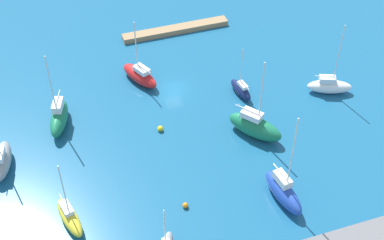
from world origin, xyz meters
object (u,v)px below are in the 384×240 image
(sailboat_green_far_north, at_px, (59,117))
(mooring_buoy_orange, at_px, (185,205))
(sailboat_green_center_basin, at_px, (255,126))
(sailboat_white_far_south, at_px, (329,86))
(sailboat_blue_outer_mooring, at_px, (283,191))
(sailboat_red_lone_south, at_px, (140,75))
(sailboat_yellow_lone_north, at_px, (69,217))
(mooring_buoy_yellow, at_px, (160,129))
(pier_dock, at_px, (176,30))
(sailboat_navy_along_channel, at_px, (241,89))
(sailboat_gray_east_end, at_px, (1,161))

(sailboat_green_far_north, distance_m, mooring_buoy_orange, 23.00)
(sailboat_green_center_basin, relative_size, sailboat_white_far_south, 1.07)
(sailboat_blue_outer_mooring, xyz_separation_m, sailboat_red_lone_south, (10.69, -28.17, -0.30))
(sailboat_yellow_lone_north, distance_m, mooring_buoy_yellow, 18.70)
(sailboat_yellow_lone_north, distance_m, sailboat_green_far_north, 17.37)
(sailboat_white_far_south, bearing_deg, sailboat_red_lone_south, 178.08)
(pier_dock, height_order, sailboat_yellow_lone_north, sailboat_yellow_lone_north)
(mooring_buoy_yellow, bearing_deg, pier_dock, -112.23)
(sailboat_navy_along_channel, relative_size, sailboat_gray_east_end, 0.75)
(sailboat_green_center_basin, distance_m, sailboat_red_lone_south, 20.37)
(sailboat_yellow_lone_north, xyz_separation_m, sailboat_green_far_north, (-1.44, -17.31, 0.50))
(sailboat_green_center_basin, height_order, sailboat_blue_outer_mooring, sailboat_blue_outer_mooring)
(sailboat_red_lone_south, bearing_deg, sailboat_white_far_south, -138.98)
(sailboat_white_far_south, xyz_separation_m, sailboat_blue_outer_mooring, (15.60, 16.71, 0.38))
(sailboat_green_center_basin, height_order, sailboat_white_far_south, sailboat_green_center_basin)
(sailboat_red_lone_south, bearing_deg, mooring_buoy_orange, 152.30)
(sailboat_blue_outer_mooring, xyz_separation_m, sailboat_navy_along_channel, (-2.80, -20.38, -0.57))
(sailboat_blue_outer_mooring, bearing_deg, sailboat_gray_east_end, -124.53)
(sailboat_blue_outer_mooring, bearing_deg, sailboat_red_lone_south, -166.84)
(sailboat_green_center_basin, distance_m, sailboat_gray_east_end, 33.75)
(sailboat_green_center_basin, xyz_separation_m, sailboat_red_lone_south, (11.96, -16.49, -0.40))
(sailboat_green_center_basin, bearing_deg, sailboat_yellow_lone_north, -113.71)
(sailboat_white_far_south, relative_size, sailboat_green_far_north, 0.96)
(pier_dock, xyz_separation_m, mooring_buoy_orange, (10.28, 36.99, -0.09))
(sailboat_navy_along_channel, relative_size, mooring_buoy_orange, 11.39)
(sailboat_green_far_north, bearing_deg, sailboat_red_lone_south, 132.69)
(sailboat_yellow_lone_north, distance_m, sailboat_navy_along_channel, 32.15)
(sailboat_white_far_south, height_order, sailboat_red_lone_south, sailboat_white_far_south)
(sailboat_yellow_lone_north, height_order, sailboat_gray_east_end, sailboat_gray_east_end)
(sailboat_blue_outer_mooring, bearing_deg, mooring_buoy_orange, -110.38)
(pier_dock, bearing_deg, mooring_buoy_yellow, 67.77)
(pier_dock, height_order, sailboat_green_far_north, sailboat_green_far_north)
(mooring_buoy_orange, bearing_deg, sailboat_red_lone_south, -92.26)
(sailboat_navy_along_channel, bearing_deg, sailboat_green_far_north, 77.26)
(sailboat_yellow_lone_north, distance_m, sailboat_white_far_south, 42.61)
(pier_dock, height_order, mooring_buoy_orange, pier_dock)
(sailboat_navy_along_channel, bearing_deg, sailboat_white_far_south, -115.02)
(mooring_buoy_orange, xyz_separation_m, mooring_buoy_yellow, (-0.87, -13.96, 0.05))
(sailboat_gray_east_end, bearing_deg, pier_dock, -40.19)
(sailboat_gray_east_end, distance_m, mooring_buoy_yellow, 21.36)
(sailboat_yellow_lone_north, relative_size, sailboat_white_far_south, 0.86)
(pier_dock, bearing_deg, sailboat_white_far_south, 126.58)
(sailboat_green_far_north, height_order, sailboat_gray_east_end, sailboat_green_far_north)
(sailboat_white_far_south, bearing_deg, sailboat_green_center_basin, -139.02)
(sailboat_yellow_lone_north, distance_m, mooring_buoy_orange, 13.81)
(sailboat_green_center_basin, bearing_deg, sailboat_blue_outer_mooring, -44.36)
(sailboat_blue_outer_mooring, height_order, mooring_buoy_yellow, sailboat_blue_outer_mooring)
(pier_dock, distance_m, sailboat_green_far_north, 28.51)
(sailboat_red_lone_south, distance_m, mooring_buoy_yellow, 11.59)
(pier_dock, height_order, sailboat_green_center_basin, sailboat_green_center_basin)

